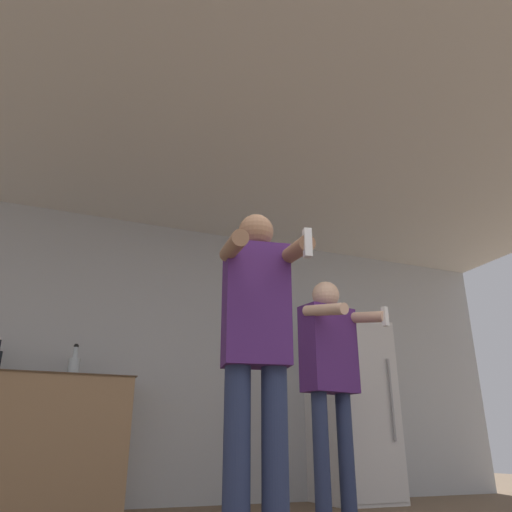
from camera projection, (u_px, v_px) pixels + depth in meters
wall_back at (191, 357)px, 4.71m from camera, size 7.00×0.06×2.55m
ceiling_slab at (254, 151)px, 3.78m from camera, size 7.00×3.67×0.05m
refrigerator at (351, 410)px, 4.75m from camera, size 0.65×0.71×1.61m
counter at (19, 443)px, 3.72m from camera, size 1.58×0.54×1.00m
bottle_amber_bourbon at (74, 365)px, 4.07m from camera, size 0.09×0.09×0.27m
person_woman_foreground at (257, 343)px, 2.51m from camera, size 0.47×0.58×1.68m
person_man_side at (330, 365)px, 3.66m from camera, size 0.55×0.59×1.68m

